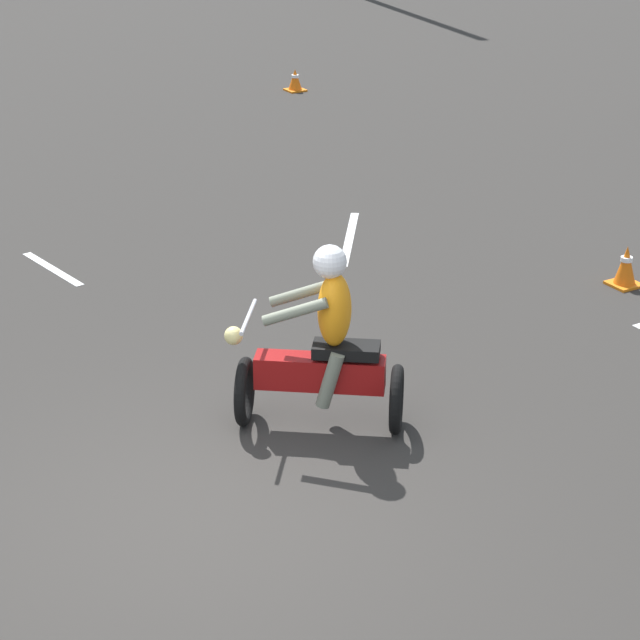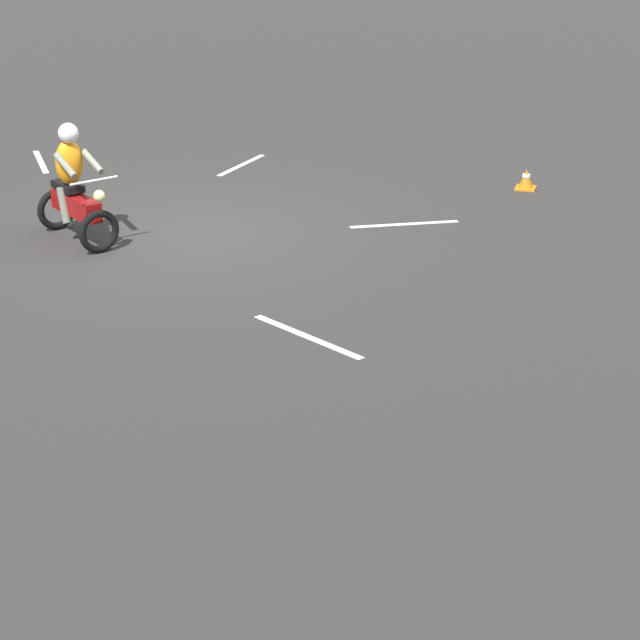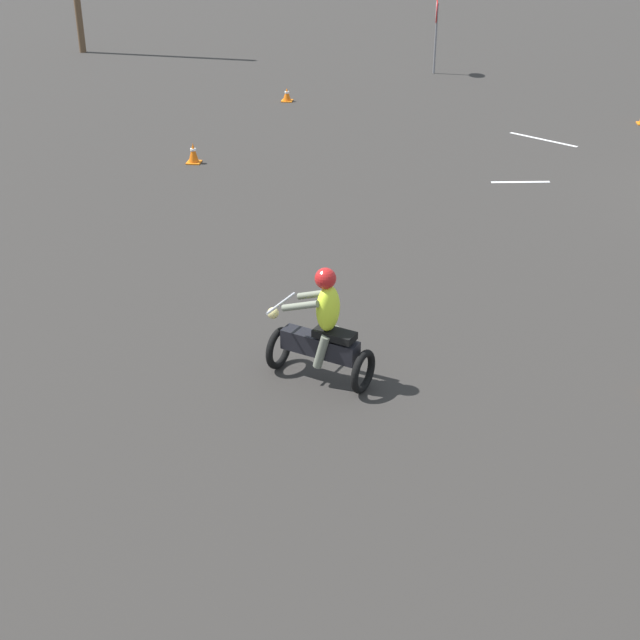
{
  "view_description": "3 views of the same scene",
  "coord_description": "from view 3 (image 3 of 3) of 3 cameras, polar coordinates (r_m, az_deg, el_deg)",
  "views": [
    {
      "loc": [
        -3.35,
        -7.34,
        5.14
      ],
      "look_at": [
        1.44,
        0.78,
        1.0
      ],
      "focal_mm": 70.0,
      "sensor_mm": 36.0,
      "label": 1
    },
    {
      "loc": [
        -6.47,
        15.82,
        5.48
      ],
      "look_at": [
        -3.28,
        4.86,
        0.9
      ],
      "focal_mm": 70.0,
      "sensor_mm": 36.0,
      "label": 2
    },
    {
      "loc": [
        -18.31,
        7.77,
        6.3
      ],
      "look_at": [
        -8.0,
        8.95,
        0.9
      ],
      "focal_mm": 50.0,
      "sensor_mm": 36.0,
      "label": 3
    }
  ],
  "objects": [
    {
      "name": "lane_stripe_n",
      "position": [
        20.18,
        12.71,
        8.62
      ],
      "size": [
        0.28,
        1.29,
        0.01
      ],
      "primitive_type": "cube",
      "rotation": [
        0.0,
        0.0,
        3.29
      ],
      "color": "silver",
      "rests_on": "ground"
    },
    {
      "name": "stop_sign",
      "position": [
        30.34,
        7.45,
        18.41
      ],
      "size": [
        0.7,
        0.08,
        2.3
      ],
      "color": "slate",
      "rests_on": "ground"
    },
    {
      "name": "motorcycle_rider_background",
      "position": [
        11.77,
        0.15,
        -0.79
      ],
      "size": [
        1.11,
        1.54,
        1.66
      ],
      "rotation": [
        0.0,
        0.0,
        5.89
      ],
      "color": "black",
      "rests_on": "ground"
    },
    {
      "name": "traffic_cone_mid_left",
      "position": [
        26.68,
        -2.13,
        14.2
      ],
      "size": [
        0.32,
        0.32,
        0.39
      ],
      "color": "orange",
      "rests_on": "ground"
    },
    {
      "name": "lane_stripe_ne",
      "position": [
        23.54,
        14.09,
        11.15
      ],
      "size": [
        1.2,
        1.59,
        0.01
      ],
      "primitive_type": "cube",
      "rotation": [
        0.0,
        0.0,
        2.51
      ],
      "color": "silver",
      "rests_on": "ground"
    },
    {
      "name": "traffic_cone_mid_center",
      "position": [
        21.14,
        -8.11,
        10.52
      ],
      "size": [
        0.32,
        0.32,
        0.48
      ],
      "color": "orange",
      "rests_on": "ground"
    }
  ]
}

